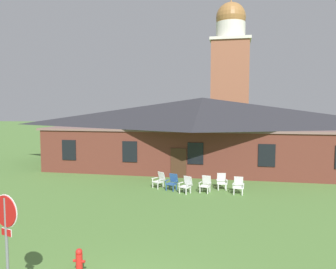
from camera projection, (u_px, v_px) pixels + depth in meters
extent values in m
cube|color=brown|center=(202.00, 147.00, 27.61)|extent=(23.66, 10.00, 3.20)
cube|color=#795B55|center=(202.00, 127.00, 27.47)|extent=(24.13, 10.20, 0.16)
pyramid|color=#28282D|center=(203.00, 112.00, 27.37)|extent=(24.61, 10.40, 2.38)
cube|color=black|center=(69.00, 150.00, 24.52)|extent=(1.10, 0.06, 1.50)
cube|color=black|center=(130.00, 152.00, 23.60)|extent=(1.10, 0.06, 1.50)
cube|color=black|center=(195.00, 153.00, 22.68)|extent=(1.10, 0.06, 1.50)
cube|color=black|center=(267.00, 155.00, 21.76)|extent=(1.10, 0.06, 1.50)
cube|color=#422819|center=(179.00, 163.00, 22.97)|extent=(1.10, 0.06, 2.10)
cube|color=#93563D|center=(230.00, 94.00, 43.96)|extent=(4.80, 4.80, 13.48)
cube|color=silver|center=(230.00, 41.00, 43.40)|extent=(5.18, 5.18, 0.36)
cylinder|color=silver|center=(231.00, 31.00, 43.30)|extent=(3.80, 3.80, 2.20)
sphere|color=#9E6B38|center=(231.00, 18.00, 43.16)|extent=(3.88, 3.88, 3.88)
cylinder|color=slate|center=(7.00, 254.00, 7.90)|extent=(0.07, 0.07, 2.77)
cylinder|color=white|center=(6.00, 211.00, 7.83)|extent=(0.78, 0.25, 0.81)
cylinder|color=#B71414|center=(5.00, 211.00, 7.81)|extent=(0.73, 0.24, 0.76)
cube|color=#B71414|center=(6.00, 232.00, 7.86)|extent=(0.31, 0.12, 0.16)
cube|color=white|center=(7.00, 232.00, 7.87)|extent=(0.33, 0.11, 0.18)
cube|color=silver|center=(158.00, 186.00, 19.79)|extent=(0.07, 0.07, 0.36)
cube|color=silver|center=(153.00, 185.00, 20.12)|extent=(0.07, 0.07, 0.36)
cube|color=silver|center=(163.00, 185.00, 20.10)|extent=(0.07, 0.07, 0.36)
cube|color=silver|center=(158.00, 184.00, 20.43)|extent=(0.07, 0.07, 0.36)
cube|color=silver|center=(158.00, 182.00, 20.09)|extent=(0.74, 0.73, 0.05)
cube|color=silver|center=(162.00, 176.00, 20.28)|extent=(0.53, 0.45, 0.54)
cube|color=silver|center=(161.00, 179.00, 19.86)|extent=(0.32, 0.42, 0.03)
cube|color=silver|center=(159.00, 182.00, 19.75)|extent=(0.06, 0.06, 0.22)
cube|color=silver|center=(154.00, 178.00, 20.27)|extent=(0.32, 0.42, 0.03)
cube|color=silver|center=(153.00, 180.00, 20.17)|extent=(0.06, 0.06, 0.22)
cube|color=#2D5693|center=(173.00, 189.00, 19.24)|extent=(0.06, 0.06, 0.36)
cube|color=#2D5693|center=(166.00, 188.00, 19.46)|extent=(0.06, 0.06, 0.36)
cube|color=#2D5693|center=(177.00, 187.00, 19.63)|extent=(0.06, 0.06, 0.36)
cube|color=#2D5693|center=(170.00, 186.00, 19.85)|extent=(0.06, 0.06, 0.36)
cube|color=#2D5693|center=(171.00, 184.00, 19.53)|extent=(0.67, 0.65, 0.05)
cube|color=#2D5693|center=(174.00, 178.00, 19.78)|extent=(0.55, 0.33, 0.54)
cube|color=#2D5693|center=(176.00, 181.00, 19.36)|extent=(0.19, 0.47, 0.03)
cube|color=#2D5693|center=(174.00, 184.00, 19.23)|extent=(0.05, 0.05, 0.22)
cube|color=#2D5693|center=(167.00, 180.00, 19.63)|extent=(0.19, 0.47, 0.03)
cube|color=#2D5693|center=(166.00, 183.00, 19.50)|extent=(0.05, 0.05, 0.22)
cube|color=white|center=(186.00, 192.00, 18.54)|extent=(0.07, 0.07, 0.36)
cube|color=white|center=(179.00, 190.00, 18.82)|extent=(0.07, 0.07, 0.36)
cube|color=white|center=(190.00, 190.00, 18.89)|extent=(0.07, 0.07, 0.36)
cube|color=white|center=(184.00, 189.00, 19.17)|extent=(0.07, 0.07, 0.36)
cube|color=white|center=(185.00, 187.00, 18.84)|extent=(0.71, 0.70, 0.05)
cube|color=white|center=(188.00, 181.00, 19.06)|extent=(0.54, 0.40, 0.54)
cube|color=white|center=(189.00, 184.00, 18.63)|extent=(0.26, 0.45, 0.03)
cube|color=white|center=(187.00, 187.00, 18.51)|extent=(0.05, 0.05, 0.22)
cube|color=white|center=(181.00, 183.00, 18.98)|extent=(0.26, 0.45, 0.03)
cube|color=white|center=(179.00, 185.00, 18.86)|extent=(0.05, 0.05, 0.22)
cube|color=silver|center=(208.00, 191.00, 18.71)|extent=(0.06, 0.06, 0.36)
cube|color=silver|center=(200.00, 190.00, 18.89)|extent=(0.06, 0.06, 0.36)
cube|color=silver|center=(210.00, 189.00, 19.11)|extent=(0.06, 0.06, 0.36)
cube|color=silver|center=(202.00, 188.00, 19.30)|extent=(0.06, 0.06, 0.36)
cube|color=silver|center=(205.00, 186.00, 18.99)|extent=(0.64, 0.63, 0.05)
cube|color=silver|center=(207.00, 180.00, 19.25)|extent=(0.54, 0.30, 0.54)
cube|color=silver|center=(210.00, 183.00, 18.83)|extent=(0.16, 0.47, 0.03)
cube|color=silver|center=(209.00, 186.00, 18.70)|extent=(0.05, 0.05, 0.22)
cube|color=silver|center=(200.00, 182.00, 19.07)|extent=(0.16, 0.47, 0.03)
cube|color=silver|center=(199.00, 185.00, 18.93)|extent=(0.05, 0.05, 0.22)
cube|color=white|center=(226.00, 188.00, 19.49)|extent=(0.06, 0.06, 0.36)
cube|color=white|center=(218.00, 187.00, 19.52)|extent=(0.06, 0.06, 0.36)
cube|color=white|center=(225.00, 186.00, 19.93)|extent=(0.06, 0.06, 0.36)
cube|color=white|center=(218.00, 186.00, 19.96)|extent=(0.06, 0.06, 0.36)
cube|color=white|center=(222.00, 183.00, 19.71)|extent=(0.61, 0.59, 0.05)
cube|color=white|center=(221.00, 177.00, 19.99)|extent=(0.53, 0.26, 0.54)
cube|color=white|center=(227.00, 180.00, 19.66)|extent=(0.13, 0.47, 0.03)
cube|color=white|center=(227.00, 183.00, 19.50)|extent=(0.05, 0.05, 0.22)
cube|color=white|center=(217.00, 180.00, 19.69)|extent=(0.13, 0.47, 0.03)
cube|color=white|center=(217.00, 182.00, 19.54)|extent=(0.05, 0.05, 0.22)
cube|color=white|center=(242.00, 192.00, 18.41)|extent=(0.05, 0.05, 0.36)
cube|color=white|center=(234.00, 192.00, 18.52)|extent=(0.05, 0.05, 0.36)
cube|color=white|center=(242.00, 190.00, 18.83)|extent=(0.05, 0.05, 0.36)
cube|color=white|center=(234.00, 190.00, 18.95)|extent=(0.05, 0.05, 0.36)
cube|color=white|center=(238.00, 187.00, 18.66)|extent=(0.57, 0.55, 0.05)
cube|color=white|center=(239.00, 181.00, 18.94)|extent=(0.52, 0.22, 0.54)
cube|color=white|center=(244.00, 184.00, 18.55)|extent=(0.09, 0.47, 0.03)
cube|color=white|center=(243.00, 187.00, 18.41)|extent=(0.04, 0.04, 0.22)
cube|color=white|center=(233.00, 184.00, 18.70)|extent=(0.09, 0.47, 0.03)
cube|color=white|center=(233.00, 186.00, 18.55)|extent=(0.04, 0.04, 0.22)
cylinder|color=red|center=(79.00, 263.00, 9.65)|extent=(0.20, 0.20, 0.55)
sphere|color=red|center=(79.00, 252.00, 9.62)|extent=(0.20, 0.20, 0.20)
cylinder|color=red|center=(75.00, 261.00, 9.67)|extent=(0.10, 0.08, 0.08)
cylinder|color=red|center=(83.00, 262.00, 9.62)|extent=(0.10, 0.08, 0.08)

